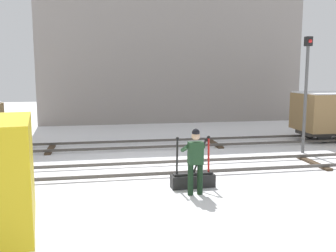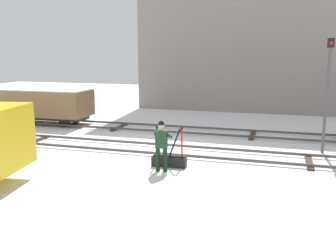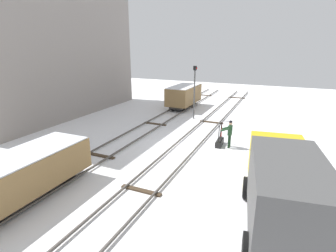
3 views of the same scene
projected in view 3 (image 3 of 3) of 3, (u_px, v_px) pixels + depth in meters
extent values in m
plane|color=white|center=(187.00, 146.00, 16.57)|extent=(60.00, 60.00, 0.00)
cube|color=#4C4742|center=(198.00, 146.00, 16.25)|extent=(44.00, 0.07, 0.10)
cube|color=#4C4742|center=(177.00, 143.00, 16.81)|extent=(44.00, 0.07, 0.10)
cube|color=#423323|center=(141.00, 190.00, 11.44)|extent=(0.24, 1.94, 0.08)
cube|color=#423323|center=(211.00, 122.00, 21.67)|extent=(0.24, 1.94, 0.08)
cube|color=#423323|center=(237.00, 98.00, 31.89)|extent=(0.24, 1.94, 0.08)
cube|color=#4C4742|center=(141.00, 137.00, 17.84)|extent=(44.00, 0.07, 0.10)
cube|color=#4C4742|center=(124.00, 134.00, 18.41)|extent=(44.00, 0.07, 0.10)
cube|color=#423323|center=(100.00, 155.00, 15.08)|extent=(0.24, 1.94, 0.08)
cube|color=#423323|center=(155.00, 124.00, 21.22)|extent=(0.24, 1.94, 0.08)
cube|color=#423323|center=(185.00, 106.00, 27.35)|extent=(0.24, 1.94, 0.08)
cube|color=#423323|center=(205.00, 95.00, 33.49)|extent=(0.24, 1.94, 0.08)
cube|color=black|center=(220.00, 143.00, 16.71)|extent=(1.26, 0.42, 0.36)
cube|color=black|center=(220.00, 140.00, 16.64)|extent=(1.12, 0.26, 0.06)
cylinder|color=black|center=(219.00, 134.00, 16.09)|extent=(0.07, 0.06, 1.05)
sphere|color=black|center=(219.00, 126.00, 15.94)|extent=(0.09, 0.09, 0.09)
cylinder|color=black|center=(221.00, 132.00, 16.67)|extent=(0.43, 0.08, 1.00)
sphere|color=black|center=(222.00, 124.00, 16.69)|extent=(0.09, 0.09, 0.09)
cylinder|color=red|center=(221.00, 130.00, 16.90)|extent=(0.07, 0.06, 1.05)
sphere|color=black|center=(222.00, 122.00, 16.74)|extent=(0.09, 0.09, 0.09)
cylinder|color=black|center=(229.00, 142.00, 16.20)|extent=(0.15, 0.15, 0.83)
cylinder|color=black|center=(230.00, 140.00, 16.43)|extent=(0.15, 0.15, 0.83)
cube|color=#1E3D23|center=(230.00, 130.00, 16.10)|extent=(0.39, 0.26, 0.59)
sphere|color=tan|center=(231.00, 123.00, 15.97)|extent=(0.22, 0.22, 0.22)
sphere|color=black|center=(231.00, 122.00, 15.94)|extent=(0.20, 0.20, 0.20)
cylinder|color=#1E3D23|center=(225.00, 130.00, 15.98)|extent=(0.14, 0.56, 0.31)
cylinder|color=#1E3D23|center=(226.00, 128.00, 16.36)|extent=(0.14, 0.56, 0.29)
cube|color=gold|center=(276.00, 161.00, 10.94)|extent=(2.19, 2.36, 1.90)
cube|color=black|center=(274.00, 146.00, 11.67)|extent=(0.30, 1.77, 0.76)
cube|color=#4C4C4C|center=(287.00, 195.00, 8.16)|extent=(4.70, 2.83, 2.24)
cylinder|color=black|center=(305.00, 195.00, 10.32)|extent=(0.93, 0.38, 0.90)
cylinder|color=black|center=(246.00, 187.00, 10.90)|extent=(0.93, 0.38, 0.90)
cylinder|color=black|center=(247.00, 247.00, 7.66)|extent=(0.93, 0.38, 0.90)
cylinder|color=#4C4C4C|center=(194.00, 95.00, 22.28)|extent=(0.12, 0.12, 4.18)
cube|color=black|center=(195.00, 68.00, 21.61)|extent=(0.24, 0.24, 0.36)
sphere|color=red|center=(197.00, 68.00, 21.56)|extent=(0.14, 0.14, 0.14)
cube|color=gray|center=(50.00, 44.00, 23.09)|extent=(16.60, 6.17, 12.62)
cube|color=#2D2B28|center=(26.00, 190.00, 10.81)|extent=(5.41, 1.34, 0.20)
cube|color=olive|center=(23.00, 172.00, 10.57)|extent=(5.71, 2.21, 1.41)
cube|color=silver|center=(20.00, 156.00, 10.35)|extent=(5.59, 2.12, 0.06)
cylinder|color=black|center=(70.00, 174.00, 12.21)|extent=(0.70, 0.11, 0.70)
cylinder|color=black|center=(51.00, 170.00, 12.67)|extent=(0.70, 0.11, 0.70)
cube|color=#2D2B28|center=(184.00, 104.00, 26.83)|extent=(4.65, 1.33, 0.20)
cube|color=olive|center=(184.00, 95.00, 26.55)|extent=(4.90, 2.20, 1.71)
cube|color=white|center=(184.00, 86.00, 26.29)|extent=(4.80, 2.11, 0.06)
cylinder|color=black|center=(184.00, 108.00, 25.23)|extent=(0.70, 0.10, 0.70)
cylinder|color=black|center=(172.00, 107.00, 25.70)|extent=(0.70, 0.10, 0.70)
cylinder|color=black|center=(194.00, 102.00, 27.99)|extent=(0.70, 0.10, 0.70)
cylinder|color=black|center=(184.00, 101.00, 28.46)|extent=(0.70, 0.10, 0.70)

